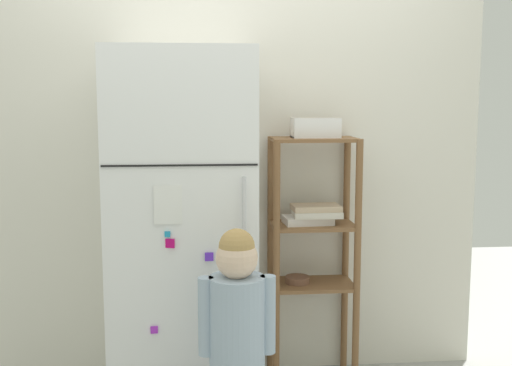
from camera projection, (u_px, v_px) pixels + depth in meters
name	position (u px, v px, depth m)	size (l,w,h in m)	color
kitchen_wall_back	(233.00, 171.00, 3.35)	(2.70, 0.03, 2.23)	silver
refrigerator	(183.00, 230.00, 3.03)	(0.69, 0.64, 1.73)	white
child_standing	(237.00, 322.00, 2.54)	(0.32, 0.23, 0.98)	#3F4866
pantry_shelf_unit	(312.00, 236.00, 3.25)	(0.45, 0.29, 1.30)	brown
fruit_bin	(316.00, 130.00, 3.19)	(0.24, 0.15, 0.10)	white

